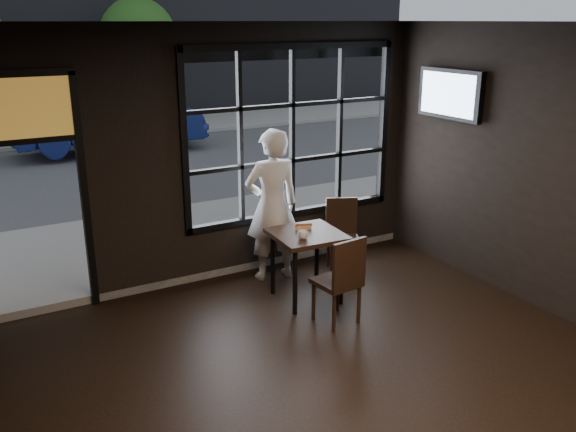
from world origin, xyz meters
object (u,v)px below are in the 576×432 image
cafe_table (307,266)px  man (272,205)px  chair_near (337,279)px  navy_car (109,118)px

cafe_table → man: man is taller
cafe_table → chair_near: (-0.01, -0.66, 0.08)m
man → chair_near: bearing=97.3°
chair_near → man: (-0.03, 1.43, 0.47)m
cafe_table → chair_near: chair_near is taller
chair_near → man: 1.51m
chair_near → man: bearing=-94.9°
man → navy_car: (0.16, 8.95, -0.11)m
cafe_table → navy_car: size_ratio=0.18×
cafe_table → chair_near: bearing=-87.4°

